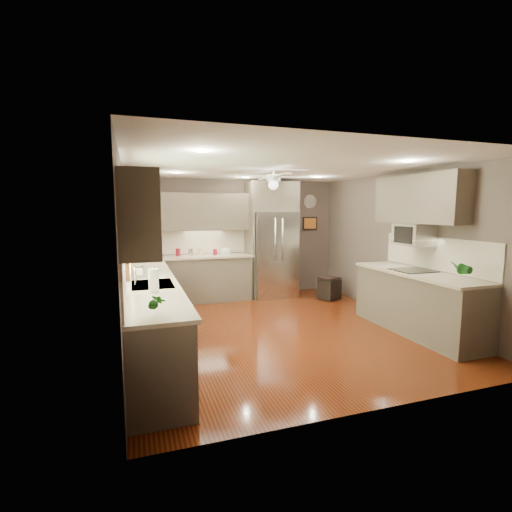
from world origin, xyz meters
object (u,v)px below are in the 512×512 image
canister_d (215,252)px  paper_towel (154,280)px  canister_c (201,251)px  microwave (414,235)px  canister_b (191,252)px  soap_bottle (139,271)px  potted_plant_right (460,268)px  refrigerator (272,241)px  stool (329,288)px  canister_a (178,252)px  potted_plant_left (157,302)px  bowl (226,253)px

canister_d → paper_towel: size_ratio=0.45×
canister_c → microwave: (2.87, -2.74, 0.45)m
canister_b → soap_bottle: 2.43m
canister_c → canister_d: 0.30m
potted_plant_right → refrigerator: size_ratio=0.13×
microwave → stool: bearing=99.0°
canister_a → soap_bottle: bearing=-109.7°
potted_plant_right → canister_d: bearing=123.2°
canister_d → soap_bottle: soap_bottle is taller
canister_b → potted_plant_right: size_ratio=0.45×
soap_bottle → stool: soap_bottle is taller
canister_b → potted_plant_right: potted_plant_right is taller
canister_a → potted_plant_left: 4.30m
canister_d → potted_plant_right: bearing=-56.8°
canister_a → canister_c: (0.45, -0.05, 0.01)m
potted_plant_right → refrigerator: bearing=108.1°
bowl → potted_plant_right: bearing=-59.7°
refrigerator → canister_b: bearing=177.7°
canister_d → canister_a: bearing=176.9°
bowl → canister_a: bearing=179.5°
canister_d → refrigerator: (1.24, -0.04, 0.19)m
microwave → potted_plant_right: bearing=-96.6°
microwave → bowl: bearing=129.9°
stool → paper_towel: paper_towel is taller
potted_plant_left → canister_a: bearing=81.0°
potted_plant_right → paper_towel: bearing=171.7°
canister_c → paper_towel: bearing=-109.0°
canister_c → refrigerator: bearing=-1.1°
canister_a → bowl: bearing=-0.5°
refrigerator → canister_c: bearing=178.9°
canister_c → microwave: 3.99m
canister_a → soap_bottle: soap_bottle is taller
soap_bottle → microwave: bearing=-8.1°
canister_b → stool: (2.75, -0.77, -0.77)m
canister_a → canister_d: 0.75m
potted_plant_left → refrigerator: refrigerator is taller
soap_bottle → potted_plant_left: bearing=-86.8°
canister_b → microwave: (3.07, -2.78, 0.47)m
bowl → refrigerator: 1.02m
potted_plant_right → microwave: size_ratio=0.60×
potted_plant_left → canister_d: bearing=71.4°
canister_b → stool: size_ratio=0.31×
canister_b → canister_c: size_ratio=0.88×
paper_towel → bowl: bearing=63.0°
microwave → paper_towel: microwave is taller
canister_d → microwave: bearing=-46.9°
potted_plant_left → canister_b: bearing=77.7°
canister_d → stool: (2.25, -0.74, -0.76)m
canister_d → microwave: size_ratio=0.23×
refrigerator → soap_bottle: bearing=-142.6°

